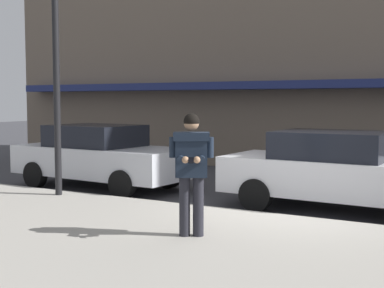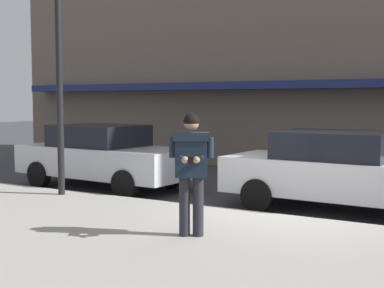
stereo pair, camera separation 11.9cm
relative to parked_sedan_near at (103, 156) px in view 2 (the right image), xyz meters
name	(u,v)px [view 2 (the right image)]	position (x,y,z in m)	size (l,w,h in m)	color
ground_plane	(279,219)	(4.99, -1.16, -0.79)	(80.00, 80.00, 0.00)	#3D3D42
sidewalk	(274,266)	(5.99, -4.01, -0.72)	(32.00, 5.30, 0.14)	#A8A399
curb_paint_line	(336,225)	(5.99, -1.11, -0.79)	(28.00, 0.12, 0.01)	silver
parked_sedan_near	(103,156)	(0.00, 0.00, 0.00)	(4.62, 2.17, 1.54)	silver
parked_sedan_mid	(342,171)	(5.78, 0.04, 0.00)	(4.57, 2.07, 1.54)	silver
man_texting_on_phone	(191,161)	(4.49, -3.48, 0.46)	(0.63, 0.65, 1.81)	#23232B
street_lamp_post	(59,52)	(0.34, -1.81, 2.35)	(0.36, 0.36, 4.88)	black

